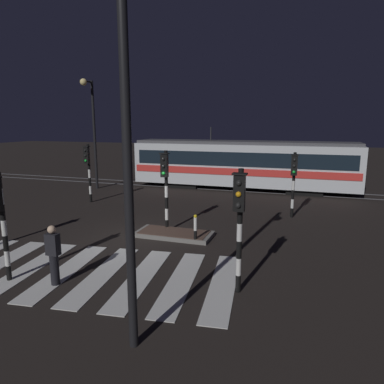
# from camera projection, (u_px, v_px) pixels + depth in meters

# --- Properties ---
(ground_plane) EXTENTS (120.00, 120.00, 0.00)m
(ground_plane) POSITION_uv_depth(u_px,v_px,m) (135.00, 239.00, 13.64)
(ground_plane) COLOR black
(rail_near) EXTENTS (80.00, 0.12, 0.03)m
(rail_near) POSITION_uv_depth(u_px,v_px,m) (209.00, 189.00, 23.74)
(rail_near) COLOR #59595E
(rail_near) RESTS_ON ground
(rail_far) EXTENTS (80.00, 0.12, 0.03)m
(rail_far) POSITION_uv_depth(u_px,v_px,m) (215.00, 186.00, 25.08)
(rail_far) COLOR #59595E
(rail_far) RESTS_ON ground
(crosswalk_zebra) EXTENTS (9.50, 5.25, 0.02)m
(crosswalk_zebra) POSITION_uv_depth(u_px,v_px,m) (84.00, 272.00, 10.55)
(crosswalk_zebra) COLOR silver
(crosswalk_zebra) RESTS_ON ground
(traffic_island) EXTENTS (3.02, 1.36, 0.18)m
(traffic_island) POSITION_uv_depth(u_px,v_px,m) (174.00, 234.00, 13.94)
(traffic_island) COLOR slate
(traffic_island) RESTS_ON ground
(traffic_light_corner_near_right) EXTENTS (0.36, 0.42, 3.31)m
(traffic_light_corner_near_right) POSITION_uv_depth(u_px,v_px,m) (239.00, 213.00, 8.85)
(traffic_light_corner_near_right) COLOR black
(traffic_light_corner_near_right) RESTS_ON ground
(traffic_light_corner_far_right) EXTENTS (0.36, 0.42, 3.09)m
(traffic_light_corner_far_right) POSITION_uv_depth(u_px,v_px,m) (294.00, 175.00, 16.27)
(traffic_light_corner_far_right) COLOR black
(traffic_light_corner_far_right) RESTS_ON ground
(traffic_light_median_centre) EXTENTS (0.36, 0.42, 3.34)m
(traffic_light_median_centre) POSITION_uv_depth(u_px,v_px,m) (165.00, 179.00, 14.13)
(traffic_light_median_centre) COLOR black
(traffic_light_median_centre) RESTS_ON ground
(traffic_light_corner_far_left) EXTENTS (0.36, 0.42, 3.27)m
(traffic_light_corner_far_left) POSITION_uv_depth(u_px,v_px,m) (88.00, 164.00, 19.44)
(traffic_light_corner_far_left) COLOR black
(traffic_light_corner_far_left) RESTS_ON ground
(street_lamp_near_kerb) EXTENTS (0.44, 1.21, 7.78)m
(street_lamp_near_kerb) POSITION_uv_depth(u_px,v_px,m) (118.00, 95.00, 5.94)
(street_lamp_near_kerb) COLOR black
(street_lamp_near_kerb) RESTS_ON ground
(street_lamp_trackside_left) EXTENTS (0.44, 1.21, 7.16)m
(street_lamp_trackside_left) POSITION_uv_depth(u_px,v_px,m) (92.00, 121.00, 23.04)
(street_lamp_trackside_left) COLOR black
(street_lamp_trackside_left) RESTS_ON ground
(tram) EXTENTS (14.87, 2.58, 4.15)m
(tram) POSITION_uv_depth(u_px,v_px,m) (242.00, 164.00, 23.43)
(tram) COLOR silver
(tram) RESTS_ON ground
(pedestrian_waiting_at_kerb) EXTENTS (0.36, 0.24, 1.71)m
(pedestrian_waiting_at_kerb) POSITION_uv_depth(u_px,v_px,m) (54.00, 255.00, 9.58)
(pedestrian_waiting_at_kerb) COLOR black
(pedestrian_waiting_at_kerb) RESTS_ON ground
(bollard_island_edge) EXTENTS (0.12, 0.12, 1.11)m
(bollard_island_edge) POSITION_uv_depth(u_px,v_px,m) (195.00, 229.00, 13.00)
(bollard_island_edge) COLOR black
(bollard_island_edge) RESTS_ON ground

